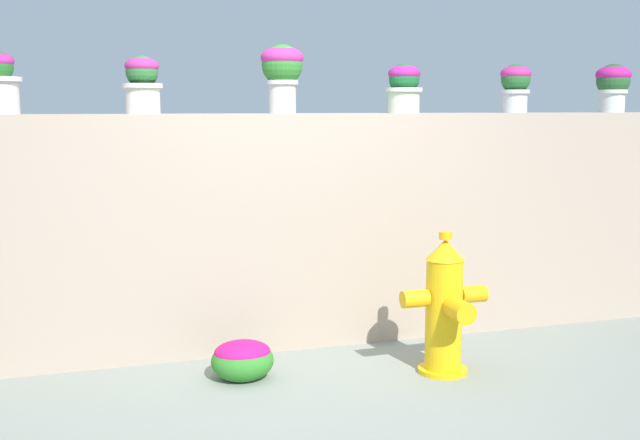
% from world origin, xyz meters
% --- Properties ---
extents(ground_plane, '(24.00, 24.00, 0.00)m').
position_xyz_m(ground_plane, '(0.00, 0.00, 0.00)').
color(ground_plane, gray).
extents(stone_wall, '(6.32, 0.36, 1.67)m').
position_xyz_m(stone_wall, '(0.00, 1.22, 0.84)').
color(stone_wall, tan).
rests_on(stone_wall, ground).
extents(potted_plant_2, '(0.27, 0.27, 0.38)m').
position_xyz_m(potted_plant_2, '(-0.91, 1.25, 1.89)').
color(potted_plant_2, silver).
rests_on(potted_plant_2, stone_wall).
extents(potted_plant_3, '(0.30, 0.30, 0.48)m').
position_xyz_m(potted_plant_3, '(0.06, 1.25, 1.98)').
color(potted_plant_3, silver).
rests_on(potted_plant_3, stone_wall).
extents(potted_plant_4, '(0.27, 0.27, 0.36)m').
position_xyz_m(potted_plant_4, '(0.97, 1.22, 1.88)').
color(potted_plant_4, beige).
rests_on(potted_plant_4, stone_wall).
extents(potted_plant_5, '(0.23, 0.23, 0.37)m').
position_xyz_m(potted_plant_5, '(1.90, 1.21, 1.90)').
color(potted_plant_5, silver).
rests_on(potted_plant_5, stone_wall).
extents(potted_plant_6, '(0.28, 0.28, 0.39)m').
position_xyz_m(potted_plant_6, '(2.81, 1.24, 1.91)').
color(potted_plant_6, silver).
rests_on(potted_plant_6, stone_wall).
extents(fire_hydrant, '(0.59, 0.47, 0.93)m').
position_xyz_m(fire_hydrant, '(0.88, 0.30, 0.43)').
color(fire_hydrant, yellow).
rests_on(fire_hydrant, ground).
extents(flower_bush_left, '(0.40, 0.36, 0.26)m').
position_xyz_m(flower_bush_left, '(-0.39, 0.59, 0.13)').
color(flower_bush_left, '#31812A').
rests_on(flower_bush_left, ground).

